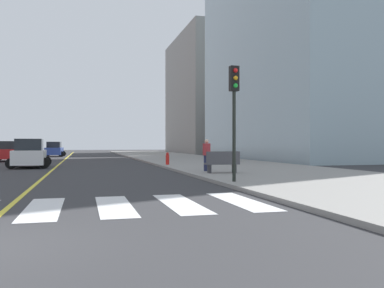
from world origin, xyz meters
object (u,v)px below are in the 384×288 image
object	(u,v)px
car_blue_third	(54,150)
pedestrian_waiting_east	(207,153)
park_bench	(222,163)
car_white_nearest	(30,154)
traffic_light_near_corner	(234,100)
car_red_second	(8,152)
fire_hydrant	(167,159)

from	to	relation	value
car_blue_third	pedestrian_waiting_east	world-z (taller)	car_blue_third
park_bench	pedestrian_waiting_east	bearing A→B (deg)	11.96
car_white_nearest	car_blue_third	xyz separation A→B (m)	(-0.04, 26.01, -0.03)
traffic_light_near_corner	park_bench	size ratio (longest dim) A/B	2.55
traffic_light_near_corner	car_red_second	bearing A→B (deg)	-64.91
pedestrian_waiting_east	car_red_second	bearing A→B (deg)	-90.12
car_blue_third	fire_hydrant	distance (m)	28.79
car_blue_third	park_bench	size ratio (longest dim) A/B	2.43
car_red_second	fire_hydrant	bearing A→B (deg)	-48.89
car_white_nearest	fire_hydrant	xyz separation A→B (m)	(9.55, -1.13, -0.36)
car_red_second	fire_hydrant	world-z (taller)	car_red_second
car_blue_third	traffic_light_near_corner	size ratio (longest dim) A/B	0.95
park_bench	car_red_second	bearing A→B (deg)	32.95
park_bench	fire_hydrant	bearing A→B (deg)	7.74
car_blue_third	park_bench	bearing A→B (deg)	-71.21
car_white_nearest	car_red_second	bearing A→B (deg)	103.39
car_red_second	car_blue_third	size ratio (longest dim) A/B	0.99
car_red_second	traffic_light_near_corner	xyz separation A→B (m)	(12.85, -27.45, 2.51)
car_blue_third	fire_hydrant	world-z (taller)	car_blue_third
pedestrian_waiting_east	fire_hydrant	bearing A→B (deg)	-117.78
park_bench	traffic_light_near_corner	bearing A→B (deg)	168.06
car_red_second	traffic_light_near_corner	size ratio (longest dim) A/B	0.95
pedestrian_waiting_east	car_blue_third	bearing A→B (deg)	-106.65
car_blue_third	pedestrian_waiting_east	bearing A→B (deg)	-70.93
car_white_nearest	traffic_light_near_corner	size ratio (longest dim) A/B	0.98
car_red_second	car_blue_third	xyz separation A→B (m)	(3.34, 13.73, 0.01)
car_white_nearest	park_bench	distance (m)	14.85
traffic_light_near_corner	fire_hydrant	distance (m)	14.32
pedestrian_waiting_east	fire_hydrant	distance (m)	7.59
traffic_light_near_corner	park_bench	bearing A→B (deg)	-103.27
park_bench	pedestrian_waiting_east	size ratio (longest dim) A/B	1.02
car_red_second	fire_hydrant	xyz separation A→B (m)	(12.93, -13.41, -0.32)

